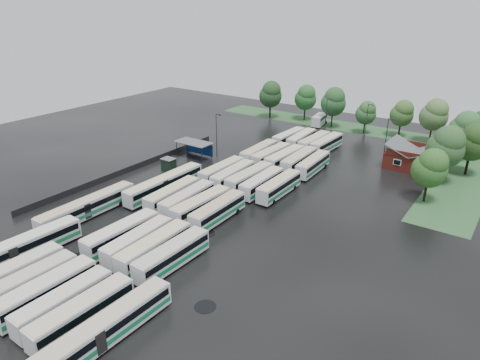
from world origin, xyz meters
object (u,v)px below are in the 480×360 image
Objects in this scene: artic_bus_west_a at (16,251)px; artic_bus_east at (101,333)px; brick_building at (413,159)px; minibus at (319,120)px.

artic_bus_west_a is 1.02× the size of artic_bus_east.
brick_building is 1.45× the size of minibus.
artic_bus_west_a is 21.67m from artic_bus_east.
brick_building is at bearing -40.33° from minibus.
artic_bus_east is at bearing -86.48° from minibus.
artic_bus_west_a is at bearing 172.17° from artic_bus_east.
artic_bus_east is (21.41, -3.30, -0.03)m from artic_bus_west_a.
brick_building is 35.48m from minibus.
artic_bus_east is at bearing -5.87° from artic_bus_west_a.
artic_bus_west_a is 84.89m from minibus.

